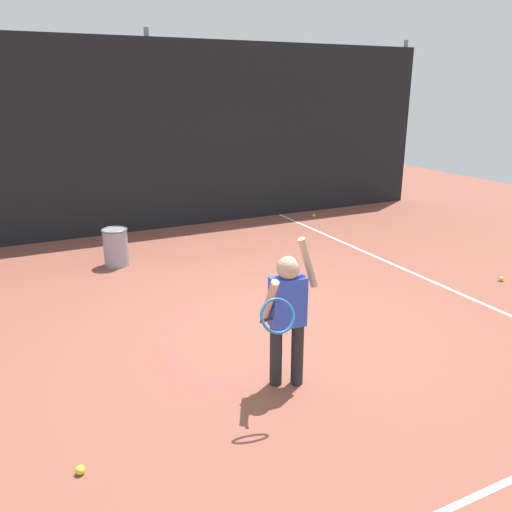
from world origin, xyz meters
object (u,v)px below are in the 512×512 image
ball_hopper (116,247)px  tennis_ball_0 (501,279)px  tennis_player (287,310)px  tennis_ball_3 (314,216)px  tennis_ball_2 (80,470)px

ball_hopper → tennis_ball_0: 5.52m
ball_hopper → tennis_ball_0: bearing=-33.2°
tennis_player → tennis_ball_0: tennis_player is taller
tennis_player → tennis_ball_0: bearing=18.6°
tennis_ball_0 → tennis_ball_3: (-0.34, 4.28, 0.00)m
ball_hopper → tennis_ball_3: (4.27, 1.26, -0.26)m
tennis_ball_2 → tennis_ball_0: bearing=13.0°
tennis_player → ball_hopper: size_ratio=2.40×
tennis_player → tennis_ball_2: (-1.83, -0.36, -0.69)m
tennis_ball_2 → tennis_ball_3: size_ratio=1.00×
tennis_player → tennis_ball_2: size_ratio=20.46×
tennis_ball_2 → tennis_ball_3: (5.44, 5.61, 0.00)m
tennis_player → tennis_ball_3: 6.41m
tennis_ball_2 → tennis_ball_3: 7.81m
tennis_ball_2 → tennis_ball_3: same height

